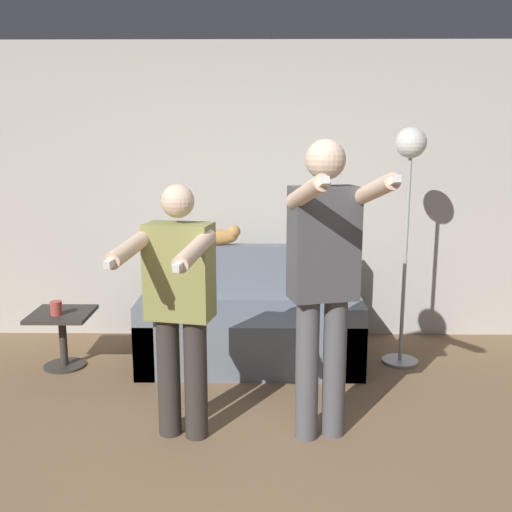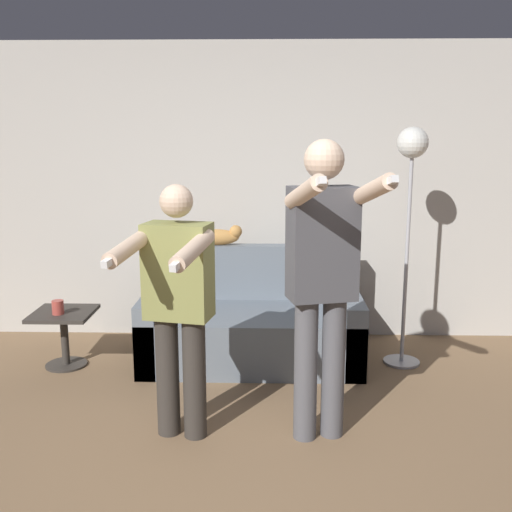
{
  "view_description": "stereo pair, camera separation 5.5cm",
  "coord_description": "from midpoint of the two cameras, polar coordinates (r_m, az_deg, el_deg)",
  "views": [
    {
      "loc": [
        0.15,
        -2.55,
        1.83
      ],
      "look_at": [
        0.1,
        1.46,
        1.0
      ],
      "focal_mm": 42.0,
      "sensor_mm": 36.0,
      "label": 1
    },
    {
      "loc": [
        0.2,
        -2.55,
        1.83
      ],
      "look_at": [
        0.1,
        1.46,
        1.0
      ],
      "focal_mm": 42.0,
      "sensor_mm": 36.0,
      "label": 2
    }
  ],
  "objects": [
    {
      "name": "person_right",
      "position": [
        3.48,
        6.06,
        -1.47
      ],
      "size": [
        0.56,
        0.73,
        1.8
      ],
      "rotation": [
        0.0,
        0.0,
        0.23
      ],
      "color": "#56565B",
      "rests_on": "ground_plane"
    },
    {
      "name": "floor_lamp",
      "position": [
        4.74,
        14.07,
        7.25
      ],
      "size": [
        0.29,
        0.29,
        1.87
      ],
      "color": "#B2B2B7",
      "rests_on": "ground_plane"
    },
    {
      "name": "couch",
      "position": [
        4.91,
        -0.82,
        -6.72
      ],
      "size": [
        1.73,
        0.89,
        0.89
      ],
      "color": "slate",
      "rests_on": "ground_plane"
    },
    {
      "name": "cat",
      "position": [
        5.08,
        -4.1,
        1.87
      ],
      "size": [
        0.53,
        0.13,
        0.17
      ],
      "color": "tan",
      "rests_on": "couch"
    },
    {
      "name": "wall_back",
      "position": [
        5.34,
        -1.26,
        5.98
      ],
      "size": [
        10.0,
        0.05,
        2.6
      ],
      "color": "beige",
      "rests_on": "ground_plane"
    },
    {
      "name": "side_table",
      "position": [
        4.99,
        -18.27,
        -6.5
      ],
      "size": [
        0.46,
        0.46,
        0.45
      ],
      "color": "#38332D",
      "rests_on": "ground_plane"
    },
    {
      "name": "cup",
      "position": [
        4.89,
        -18.8,
        -4.72
      ],
      "size": [
        0.09,
        0.09,
        0.11
      ],
      "color": "#B7473D",
      "rests_on": "side_table"
    },
    {
      "name": "person_left",
      "position": [
        3.54,
        -7.8,
        -4.07
      ],
      "size": [
        0.55,
        0.73,
        1.54
      ],
      "rotation": [
        0.0,
        0.0,
        -0.21
      ],
      "color": "#38332D",
      "rests_on": "ground_plane"
    }
  ]
}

